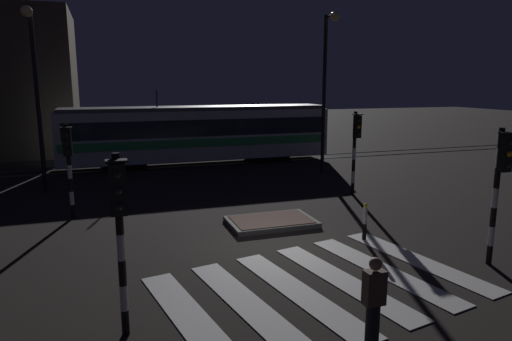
{
  "coord_description": "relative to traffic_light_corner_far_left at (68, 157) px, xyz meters",
  "views": [
    {
      "loc": [
        -4.46,
        -11.34,
        4.55
      ],
      "look_at": [
        0.71,
        4.09,
        1.4
      ],
      "focal_mm": 31.94,
      "sensor_mm": 36.0,
      "label": 1
    }
  ],
  "objects": [
    {
      "name": "street_lamp_trackside_right",
      "position": [
        11.67,
        4.3,
        2.77
      ],
      "size": [
        0.44,
        1.21,
        7.79
      ],
      "color": "black",
      "rests_on": "ground"
    },
    {
      "name": "traffic_island",
      "position": [
        6.18,
        -2.75,
        -2.03
      ],
      "size": [
        2.78,
        1.79,
        0.18
      ],
      "color": "slate",
      "rests_on": "ground"
    },
    {
      "name": "ground_plane",
      "position": [
        5.64,
        -4.77,
        -2.12
      ],
      "size": [
        120.0,
        120.0,
        0.0
      ],
      "primitive_type": "plane",
      "color": "black"
    },
    {
      "name": "traffic_light_corner_far_right",
      "position": [
        10.77,
        -0.12,
        0.14
      ],
      "size": [
        0.36,
        0.42,
        3.42
      ],
      "color": "black",
      "rests_on": "ground"
    },
    {
      "name": "street_lamp_trackside_left",
      "position": [
        -1.34,
        4.45,
        2.56
      ],
      "size": [
        0.44,
        1.21,
        7.42
      ],
      "color": "black",
      "rests_on": "ground"
    },
    {
      "name": "bollard_island_edge",
      "position": [
        8.24,
        -5.04,
        -1.56
      ],
      "size": [
        0.12,
        0.12,
        1.11
      ],
      "color": "black",
      "rests_on": "ground"
    },
    {
      "name": "pedestrian_waiting_at_kerb",
      "position": [
        5.31,
        -10.02,
        -1.24
      ],
      "size": [
        0.36,
        0.24,
        1.71
      ],
      "color": "black",
      "rests_on": "ground"
    },
    {
      "name": "crosswalk_zebra",
      "position": [
        5.64,
        -7.44,
        -2.11
      ],
      "size": [
        7.69,
        5.91,
        0.02
      ],
      "color": "silver",
      "rests_on": "ground"
    },
    {
      "name": "traffic_light_corner_near_left",
      "position": [
        1.34,
        -8.2,
        0.11
      ],
      "size": [
        0.36,
        0.42,
        3.37
      ],
      "color": "black",
      "rests_on": "ground"
    },
    {
      "name": "traffic_light_corner_near_right",
      "position": [
        10.29,
        -7.71,
        0.18
      ],
      "size": [
        0.36,
        0.42,
        3.48
      ],
      "color": "black",
      "rests_on": "ground"
    },
    {
      "name": "tram",
      "position": [
        6.23,
        9.19,
        -0.38
      ],
      "size": [
        15.08,
        2.58,
        4.15
      ],
      "color": "silver",
      "rests_on": "ground"
    },
    {
      "name": "traffic_light_corner_far_left",
      "position": [
        0.0,
        0.0,
        0.0
      ],
      "size": [
        0.36,
        0.42,
        3.21
      ],
      "color": "black",
      "rests_on": "ground"
    },
    {
      "name": "rail_far",
      "position": [
        5.64,
        9.91,
        -2.11
      ],
      "size": [
        80.0,
        0.12,
        0.03
      ],
      "primitive_type": "cube",
      "color": "#59595E",
      "rests_on": "ground"
    },
    {
      "name": "rail_near",
      "position": [
        5.64,
        8.48,
        -2.11
      ],
      "size": [
        80.0,
        0.12,
        0.03
      ],
      "primitive_type": "cube",
      "color": "#59595E",
      "rests_on": "ground"
    }
  ]
}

